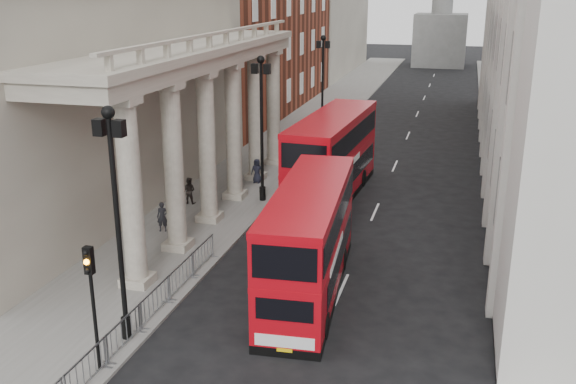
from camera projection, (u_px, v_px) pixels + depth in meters
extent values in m
cube|color=slate|center=(272.00, 157.00, 47.31)|extent=(6.00, 140.00, 0.12)
cube|color=slate|center=(507.00, 173.00, 43.16)|extent=(3.00, 140.00, 0.12)
cube|color=slate|center=(311.00, 159.00, 46.57)|extent=(0.20, 140.00, 0.14)
cube|color=gray|center=(84.00, 98.00, 36.37)|extent=(9.00, 28.00, 12.00)
cube|color=gray|center=(322.00, 1.00, 92.07)|extent=(9.00, 30.00, 20.00)
cube|color=#60605E|center=(440.00, 40.00, 100.77)|extent=(8.00, 8.00, 8.00)
cylinder|color=black|center=(127.00, 327.00, 22.69)|extent=(0.36, 0.36, 0.80)
cylinder|color=black|center=(118.00, 233.00, 21.59)|extent=(0.18, 0.18, 8.00)
sphere|color=black|center=(108.00, 112.00, 20.34)|extent=(0.44, 0.44, 0.44)
cube|color=black|center=(119.00, 128.00, 20.40)|extent=(0.35, 0.35, 0.55)
cube|color=black|center=(100.00, 127.00, 20.58)|extent=(0.35, 0.35, 0.55)
cylinder|color=black|center=(263.00, 193.00, 37.39)|extent=(0.36, 0.36, 0.80)
cylinder|color=black|center=(262.00, 133.00, 36.28)|extent=(0.18, 0.18, 8.00)
sphere|color=black|center=(261.00, 60.00, 35.03)|extent=(0.44, 0.44, 0.44)
cube|color=black|center=(267.00, 69.00, 35.10)|extent=(0.35, 0.35, 0.55)
cube|color=black|center=(255.00, 69.00, 35.27)|extent=(0.35, 0.35, 0.55)
cylinder|color=black|center=(322.00, 135.00, 52.08)|extent=(0.36, 0.36, 0.80)
cylinder|color=black|center=(322.00, 91.00, 50.98)|extent=(0.18, 0.18, 8.00)
sphere|color=black|center=(323.00, 38.00, 49.72)|extent=(0.44, 0.44, 0.44)
cube|color=black|center=(328.00, 45.00, 49.79)|extent=(0.35, 0.35, 0.55)
cube|color=black|center=(319.00, 44.00, 49.96)|extent=(0.35, 0.35, 0.55)
cylinder|color=black|center=(95.00, 322.00, 20.44)|extent=(0.12, 0.12, 3.40)
cube|color=black|center=(89.00, 260.00, 19.78)|extent=(0.28, 0.22, 0.90)
sphere|color=black|center=(86.00, 253.00, 19.57)|extent=(0.18, 0.18, 0.18)
sphere|color=orange|center=(86.00, 262.00, 19.66)|extent=(0.18, 0.18, 0.18)
sphere|color=black|center=(87.00, 271.00, 19.75)|extent=(0.18, 0.18, 0.18)
cube|color=gray|center=(86.00, 371.00, 19.88)|extent=(0.50, 2.30, 1.10)
cube|color=gray|center=(124.00, 333.00, 22.03)|extent=(0.50, 2.30, 1.10)
cube|color=gray|center=(155.00, 302.00, 24.19)|extent=(0.50, 2.30, 1.10)
cube|color=gray|center=(181.00, 276.00, 26.35)|extent=(0.50, 2.30, 1.10)
cube|color=gray|center=(203.00, 254.00, 28.51)|extent=(0.50, 2.30, 1.10)
cube|color=#B50812|center=(309.00, 261.00, 26.16)|extent=(3.24, 10.47, 1.97)
cube|color=#B50812|center=(310.00, 214.00, 25.54)|extent=(3.24, 10.47, 1.72)
cube|color=#B50812|center=(310.00, 191.00, 25.24)|extent=(3.28, 10.52, 0.25)
cube|color=black|center=(309.00, 287.00, 26.52)|extent=(3.26, 10.48, 0.34)
cube|color=black|center=(309.00, 256.00, 26.09)|extent=(3.15, 8.52, 0.98)
cube|color=black|center=(310.00, 212.00, 25.51)|extent=(3.25, 9.89, 1.08)
cube|color=white|center=(285.00, 342.00, 21.56)|extent=(2.06, 0.22, 0.44)
cube|color=yellow|center=(285.00, 350.00, 21.65)|extent=(0.54, 0.08, 0.13)
cylinder|color=black|center=(263.00, 320.00, 23.27)|extent=(0.39, 1.00, 0.98)
cylinder|color=black|center=(324.00, 326.00, 22.87)|extent=(0.39, 1.00, 0.98)
cylinder|color=black|center=(293.00, 255.00, 28.87)|extent=(0.39, 1.00, 0.98)
cylinder|color=black|center=(342.00, 259.00, 28.47)|extent=(0.39, 1.00, 0.98)
cube|color=#B80812|center=(332.00, 173.00, 38.04)|extent=(3.40, 11.55, 2.17)
cube|color=#B80812|center=(333.00, 136.00, 37.35)|extent=(3.40, 11.55, 1.90)
cube|color=#B80812|center=(333.00, 118.00, 37.01)|extent=(3.44, 11.59, 0.27)
cube|color=black|center=(332.00, 194.00, 38.43)|extent=(3.42, 11.55, 0.38)
cube|color=black|center=(332.00, 169.00, 37.95)|extent=(3.33, 9.38, 1.09)
cube|color=black|center=(333.00, 134.00, 37.31)|extent=(3.42, 10.90, 1.19)
cube|color=white|center=(303.00, 216.00, 33.14)|extent=(2.28, 0.20, 0.49)
cube|color=yellow|center=(303.00, 223.00, 33.24)|extent=(0.60, 0.08, 0.14)
cylinder|color=black|center=(291.00, 206.00, 35.12)|extent=(0.41, 1.11, 1.09)
cylinder|color=black|center=(335.00, 211.00, 34.37)|extent=(0.41, 1.11, 1.09)
cylinder|color=black|center=(324.00, 174.00, 41.09)|extent=(0.41, 1.11, 1.09)
cylinder|color=black|center=(362.00, 178.00, 40.34)|extent=(0.41, 1.11, 1.09)
imported|color=black|center=(162.00, 217.00, 32.52)|extent=(0.63, 0.50, 1.53)
imported|color=#292421|center=(189.00, 191.00, 36.69)|extent=(0.76, 0.60, 1.54)
imported|color=black|center=(257.00, 171.00, 40.61)|extent=(0.76, 0.51, 1.54)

